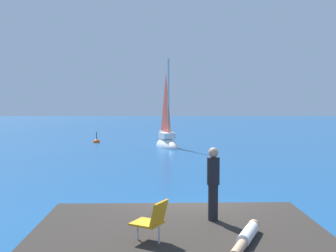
# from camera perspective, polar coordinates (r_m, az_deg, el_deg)

# --- Properties ---
(ground_plane) EXTENTS (160.00, 160.00, 0.00)m
(ground_plane) POSITION_cam_1_polar(r_m,az_deg,el_deg) (11.65, 2.83, -13.43)
(ground_plane) COLOR navy
(shore_ledge) EXTENTS (6.08, 4.82, 0.77)m
(shore_ledge) POSITION_cam_1_polar(r_m,az_deg,el_deg) (8.46, 1.68, -17.35)
(shore_ledge) COLOR #2D2823
(shore_ledge) RESTS_ON ground
(boulder_seaward) EXTENTS (1.20, 0.99, 0.67)m
(boulder_seaward) POSITION_cam_1_polar(r_m,az_deg,el_deg) (11.41, -10.34, -13.86)
(boulder_seaward) COLOR #282927
(boulder_seaward) RESTS_ON ground
(boulder_inland) EXTENTS (1.26, 1.57, 0.90)m
(boulder_inland) POSITION_cam_1_polar(r_m,az_deg,el_deg) (10.87, -3.95, -14.71)
(boulder_inland) COLOR #2A2524
(boulder_inland) RESTS_ON ground
(sailboat_near) EXTENTS (2.29, 3.95, 7.12)m
(sailboat_near) POSITION_cam_1_polar(r_m,az_deg,el_deg) (29.92, -0.15, -2.23)
(sailboat_near) COLOR white
(sailboat_near) RESTS_ON ground
(person_sunbather) EXTENTS (0.86, 1.66, 0.25)m
(person_sunbather) POSITION_cam_1_polar(r_m,az_deg,el_deg) (7.90, 11.07, -15.11)
(person_sunbather) COLOR white
(person_sunbather) RESTS_ON shore_ledge
(person_standing) EXTENTS (0.28, 0.28, 1.62)m
(person_standing) POSITION_cam_1_polar(r_m,az_deg,el_deg) (8.99, 6.43, -7.83)
(person_standing) COLOR black
(person_standing) RESTS_ON shore_ledge
(beach_chair) EXTENTS (0.75, 0.71, 0.80)m
(beach_chair) POSITION_cam_1_polar(r_m,az_deg,el_deg) (7.68, -2.24, -13.05)
(beach_chair) COLOR orange
(beach_chair) RESTS_ON shore_ledge
(marker_buoy) EXTENTS (0.56, 0.56, 1.13)m
(marker_buoy) POSITION_cam_1_polar(r_m,az_deg,el_deg) (33.44, -10.09, -2.32)
(marker_buoy) COLOR #EA5114
(marker_buoy) RESTS_ON ground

